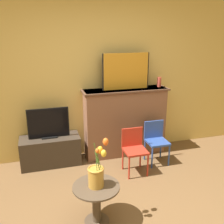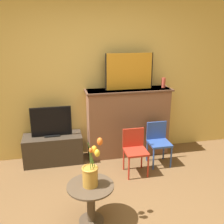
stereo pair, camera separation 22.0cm
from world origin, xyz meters
name	(u,v)px [view 1 (the left image)]	position (x,y,z in m)	size (l,w,h in m)	color
wall_back	(90,73)	(0.00, 2.13, 1.35)	(8.00, 0.06, 2.70)	#E0BC66
fireplace_mantel	(125,121)	(0.52, 1.93, 0.57)	(1.38, 0.38, 1.11)	brown
painting	(126,71)	(0.53, 1.94, 1.39)	(0.75, 0.03, 0.56)	black
mantel_candle	(159,82)	(1.10, 1.93, 1.19)	(0.06, 0.06, 0.16)	#CC4C3D
tv_stand	(51,151)	(-0.70, 1.89, 0.22)	(0.90, 0.38, 0.45)	#382D23
tv_monitor	(48,124)	(-0.70, 1.89, 0.67)	(0.61, 0.12, 0.46)	black
chair_red	(134,147)	(0.46, 1.33, 0.39)	(0.32, 0.32, 0.65)	#B22D1E
chair_blue	(156,139)	(0.89, 1.52, 0.39)	(0.32, 0.32, 0.65)	#2D4C99
side_table	(96,199)	(-0.31, 0.43, 0.30)	(0.50, 0.50, 0.46)	#4C3D2D
vase_tulips	(97,173)	(-0.30, 0.42, 0.61)	(0.23, 0.18, 0.53)	#B78433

